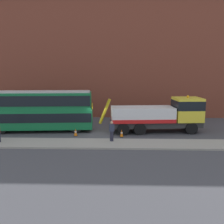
# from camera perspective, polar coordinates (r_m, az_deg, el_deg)

# --- Properties ---
(ground_plane) EXTENTS (120.00, 120.00, 0.00)m
(ground_plane) POSITION_cam_1_polar(r_m,az_deg,el_deg) (25.50, -2.51, -4.57)
(ground_plane) COLOR #424247
(near_kerb) EXTENTS (60.00, 2.80, 0.15)m
(near_kerb) POSITION_cam_1_polar(r_m,az_deg,el_deg) (21.44, -3.36, -7.05)
(near_kerb) COLOR gray
(near_kerb) RESTS_ON ground_plane
(building_facade) EXTENTS (60.00, 1.50, 16.00)m
(building_facade) POSITION_cam_1_polar(r_m,az_deg,el_deg) (33.68, -1.45, 12.62)
(building_facade) COLOR brown
(building_facade) RESTS_ON ground_plane
(recovery_tow_truck) EXTENTS (10.23, 3.37, 3.67)m
(recovery_tow_truck) POSITION_cam_1_polar(r_m,az_deg,el_deg) (25.80, 10.68, -0.57)
(recovery_tow_truck) COLOR #2D2D2D
(recovery_tow_truck) RESTS_ON ground_plane
(double_decker_bus) EXTENTS (11.18, 3.45, 4.06)m
(double_decker_bus) POSITION_cam_1_polar(r_m,az_deg,el_deg) (26.70, -16.30, 0.57)
(double_decker_bus) COLOR #146B38
(double_decker_bus) RESTS_ON ground_plane
(pedestrian_bystander) EXTENTS (0.46, 0.37, 1.71)m
(pedestrian_bystander) POSITION_cam_1_polar(r_m,az_deg,el_deg) (21.71, -0.07, -4.34)
(pedestrian_bystander) COLOR #232333
(pedestrian_bystander) RESTS_ON near_kerb
(traffic_cone_near_bus) EXTENTS (0.36, 0.36, 0.72)m
(traffic_cone_near_bus) POSITION_cam_1_polar(r_m,az_deg,el_deg) (24.29, -8.12, -4.53)
(traffic_cone_near_bus) COLOR orange
(traffic_cone_near_bus) RESTS_ON ground_plane
(traffic_cone_midway) EXTENTS (0.36, 0.36, 0.72)m
(traffic_cone_midway) POSITION_cam_1_polar(r_m,az_deg,el_deg) (23.71, 2.17, -4.79)
(traffic_cone_midway) COLOR orange
(traffic_cone_midway) RESTS_ON ground_plane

